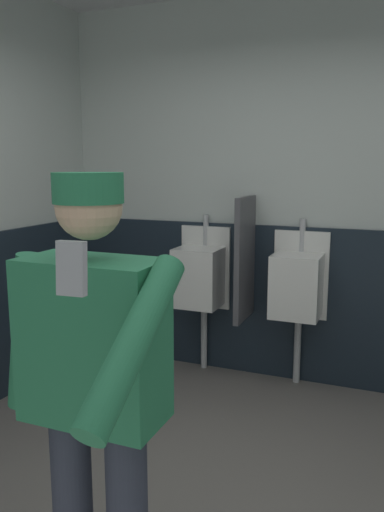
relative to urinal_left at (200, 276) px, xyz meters
name	(u,v)px	position (x,y,z in m)	size (l,w,h in m)	color
wall_back	(301,193)	(0.71, 0.22, 0.64)	(4.30, 0.12, 2.84)	silver
wainscot_band_back	(295,304)	(0.71, 0.14, -0.19)	(3.70, 0.03, 1.18)	#19232D
urinal_left	(200,276)	(0.00, 0.00, 0.00)	(0.40, 0.34, 1.24)	white
urinal_middle	(297,284)	(0.75, 0.00, 0.00)	(0.40, 0.34, 1.24)	white
privacy_divider_panel	(245,259)	(0.38, -0.07, 0.17)	(0.04, 0.40, 0.90)	#4C4C51
person	(93,378)	(0.52, -2.27, 0.16)	(0.68, 0.60, 1.60)	#2D3342
cell_phone	(72,268)	(0.81, -2.77, 0.65)	(0.06, 0.02, 0.11)	#A5A8B2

